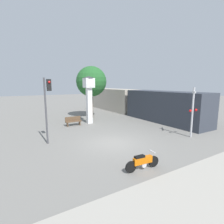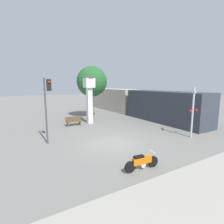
{
  "view_description": "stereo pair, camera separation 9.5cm",
  "coord_description": "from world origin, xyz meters",
  "px_view_note": "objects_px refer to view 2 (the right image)",
  "views": [
    {
      "loc": [
        -6.28,
        -10.23,
        4.19
      ],
      "look_at": [
        0.89,
        1.62,
        1.96
      ],
      "focal_mm": 28.0,
      "sensor_mm": 36.0,
      "label": 1
    },
    {
      "loc": [
        -6.2,
        -10.28,
        4.19
      ],
      "look_at": [
        0.89,
        1.62,
        1.96
      ],
      "focal_mm": 28.0,
      "sensor_mm": 36.0,
      "label": 2
    }
  ],
  "objects_px": {
    "clock_tower": "(89,93)",
    "traffic_light": "(47,99)",
    "motorcycle": "(142,162)",
    "bench": "(74,121)",
    "street_tree": "(92,82)",
    "freight_train": "(135,102)",
    "railroad_crossing_signal": "(193,111)"
  },
  "relations": [
    {
      "from": "clock_tower",
      "to": "railroad_crossing_signal",
      "type": "xyz_separation_m",
      "value": [
        4.88,
        -8.79,
        -1.16
      ]
    },
    {
      "from": "railroad_crossing_signal",
      "to": "clock_tower",
      "type": "bearing_deg",
      "value": 119.02
    },
    {
      "from": "motorcycle",
      "to": "street_tree",
      "type": "xyz_separation_m",
      "value": [
        3.57,
        13.68,
        4.07
      ]
    },
    {
      "from": "motorcycle",
      "to": "bench",
      "type": "relative_size",
      "value": 1.21
    },
    {
      "from": "bench",
      "to": "freight_train",
      "type": "bearing_deg",
      "value": 12.37
    },
    {
      "from": "motorcycle",
      "to": "railroad_crossing_signal",
      "type": "xyz_separation_m",
      "value": [
        6.88,
        2.11,
        1.73
      ]
    },
    {
      "from": "motorcycle",
      "to": "freight_train",
      "type": "relative_size",
      "value": 0.09
    },
    {
      "from": "bench",
      "to": "street_tree",
      "type": "bearing_deg",
      "value": 40.8
    },
    {
      "from": "motorcycle",
      "to": "clock_tower",
      "type": "height_order",
      "value": "clock_tower"
    },
    {
      "from": "clock_tower",
      "to": "motorcycle",
      "type": "bearing_deg",
      "value": -100.4
    },
    {
      "from": "traffic_light",
      "to": "bench",
      "type": "height_order",
      "value": "traffic_light"
    },
    {
      "from": "railroad_crossing_signal",
      "to": "street_tree",
      "type": "height_order",
      "value": "street_tree"
    },
    {
      "from": "motorcycle",
      "to": "traffic_light",
      "type": "xyz_separation_m",
      "value": [
        -3.08,
        6.4,
        2.75
      ]
    },
    {
      "from": "street_tree",
      "to": "traffic_light",
      "type": "bearing_deg",
      "value": -132.42
    },
    {
      "from": "freight_train",
      "to": "railroad_crossing_signal",
      "type": "distance_m",
      "value": 11.02
    },
    {
      "from": "clock_tower",
      "to": "bench",
      "type": "bearing_deg",
      "value": -174.18
    },
    {
      "from": "motorcycle",
      "to": "traffic_light",
      "type": "distance_m",
      "value": 7.62
    },
    {
      "from": "clock_tower",
      "to": "freight_train",
      "type": "relative_size",
      "value": 0.24
    },
    {
      "from": "traffic_light",
      "to": "railroad_crossing_signal",
      "type": "distance_m",
      "value": 10.89
    },
    {
      "from": "motorcycle",
      "to": "freight_train",
      "type": "bearing_deg",
      "value": 57.83
    },
    {
      "from": "clock_tower",
      "to": "railroad_crossing_signal",
      "type": "relative_size",
      "value": 1.27
    },
    {
      "from": "clock_tower",
      "to": "railroad_crossing_signal",
      "type": "distance_m",
      "value": 10.12
    },
    {
      "from": "railroad_crossing_signal",
      "to": "bench",
      "type": "height_order",
      "value": "railroad_crossing_signal"
    },
    {
      "from": "railroad_crossing_signal",
      "to": "street_tree",
      "type": "relative_size",
      "value": 0.62
    },
    {
      "from": "freight_train",
      "to": "bench",
      "type": "bearing_deg",
      "value": -167.63
    },
    {
      "from": "clock_tower",
      "to": "traffic_light",
      "type": "xyz_separation_m",
      "value": [
        -5.08,
        -4.51,
        -0.14
      ]
    },
    {
      "from": "clock_tower",
      "to": "street_tree",
      "type": "bearing_deg",
      "value": 60.53
    },
    {
      "from": "street_tree",
      "to": "motorcycle",
      "type": "bearing_deg",
      "value": -104.62
    },
    {
      "from": "clock_tower",
      "to": "street_tree",
      "type": "relative_size",
      "value": 0.79
    },
    {
      "from": "freight_train",
      "to": "railroad_crossing_signal",
      "type": "bearing_deg",
      "value": -104.21
    },
    {
      "from": "railroad_crossing_signal",
      "to": "bench",
      "type": "bearing_deg",
      "value": 128.09
    },
    {
      "from": "motorcycle",
      "to": "bench",
      "type": "bearing_deg",
      "value": 93.94
    }
  ]
}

